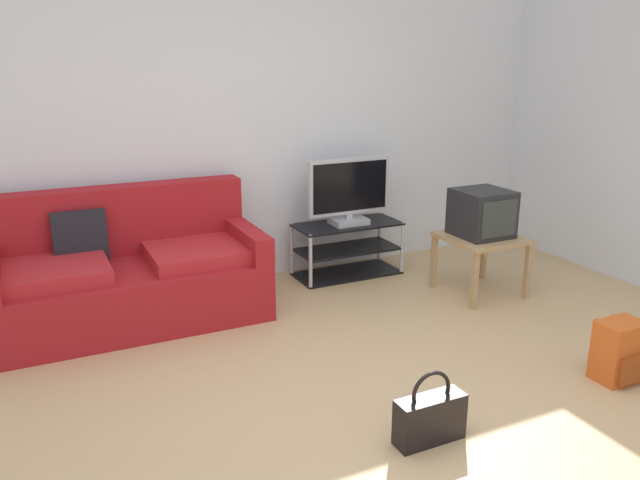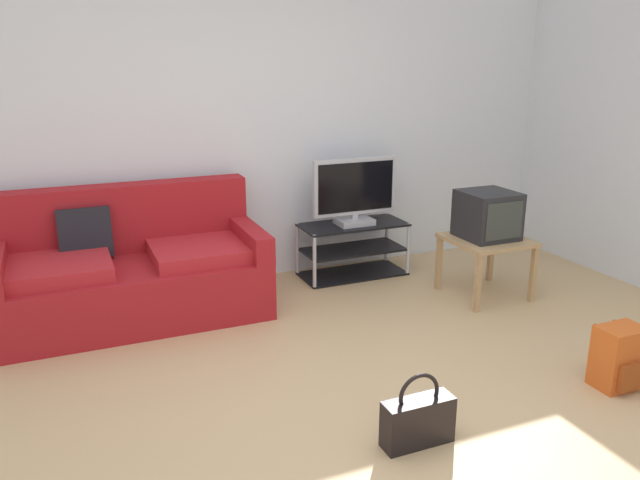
{
  "view_description": "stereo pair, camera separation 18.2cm",
  "coord_description": "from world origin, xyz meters",
  "px_view_note": "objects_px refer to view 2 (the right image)",
  "views": [
    {
      "loc": [
        -1.44,
        -2.4,
        1.82
      ],
      "look_at": [
        0.32,
        1.25,
        0.62
      ],
      "focal_mm": 35.21,
      "sensor_mm": 36.0,
      "label": 1
    },
    {
      "loc": [
        -1.27,
        -2.48,
        1.82
      ],
      "look_at": [
        0.32,
        1.25,
        0.62
      ],
      "focal_mm": 35.21,
      "sensor_mm": 36.0,
      "label": 2
    }
  ],
  "objects_px": {
    "tv_stand": "(353,249)",
    "flat_tv": "(355,192)",
    "couch": "(131,271)",
    "handbag": "(418,420)",
    "backpack": "(619,358)",
    "crt_tv": "(488,215)",
    "side_table": "(486,246)"
  },
  "relations": [
    {
      "from": "tv_stand",
      "to": "flat_tv",
      "type": "height_order",
      "value": "flat_tv"
    },
    {
      "from": "couch",
      "to": "handbag",
      "type": "bearing_deg",
      "value": -63.96
    },
    {
      "from": "flat_tv",
      "to": "backpack",
      "type": "height_order",
      "value": "flat_tv"
    },
    {
      "from": "handbag",
      "to": "backpack",
      "type": "bearing_deg",
      "value": 1.47
    },
    {
      "from": "couch",
      "to": "backpack",
      "type": "distance_m",
      "value": 3.22
    },
    {
      "from": "flat_tv",
      "to": "backpack",
      "type": "bearing_deg",
      "value": -76.18
    },
    {
      "from": "tv_stand",
      "to": "crt_tv",
      "type": "height_order",
      "value": "crt_tv"
    },
    {
      "from": "couch",
      "to": "flat_tv",
      "type": "height_order",
      "value": "flat_tv"
    },
    {
      "from": "backpack",
      "to": "side_table",
      "type": "bearing_deg",
      "value": 94.89
    },
    {
      "from": "backpack",
      "to": "couch",
      "type": "bearing_deg",
      "value": 150.25
    },
    {
      "from": "tv_stand",
      "to": "backpack",
      "type": "bearing_deg",
      "value": -76.31
    },
    {
      "from": "crt_tv",
      "to": "backpack",
      "type": "relative_size",
      "value": 1.11
    },
    {
      "from": "side_table",
      "to": "crt_tv",
      "type": "relative_size",
      "value": 1.42
    },
    {
      "from": "crt_tv",
      "to": "backpack",
      "type": "distance_m",
      "value": 1.56
    },
    {
      "from": "side_table",
      "to": "handbag",
      "type": "xyz_separation_m",
      "value": [
        -1.52,
        -1.49,
        -0.27
      ]
    },
    {
      "from": "side_table",
      "to": "handbag",
      "type": "bearing_deg",
      "value": -135.53
    },
    {
      "from": "backpack",
      "to": "handbag",
      "type": "relative_size",
      "value": 0.95
    },
    {
      "from": "couch",
      "to": "flat_tv",
      "type": "bearing_deg",
      "value": 4.08
    },
    {
      "from": "side_table",
      "to": "crt_tv",
      "type": "xyz_separation_m",
      "value": [
        -0.0,
        0.02,
        0.25
      ]
    },
    {
      "from": "flat_tv",
      "to": "tv_stand",
      "type": "bearing_deg",
      "value": 90.0
    },
    {
      "from": "crt_tv",
      "to": "handbag",
      "type": "distance_m",
      "value": 2.21
    },
    {
      "from": "crt_tv",
      "to": "handbag",
      "type": "height_order",
      "value": "crt_tv"
    },
    {
      "from": "tv_stand",
      "to": "handbag",
      "type": "relative_size",
      "value": 2.37
    },
    {
      "from": "couch",
      "to": "handbag",
      "type": "distance_m",
      "value": 2.43
    },
    {
      "from": "flat_tv",
      "to": "side_table",
      "type": "relative_size",
      "value": 1.29
    },
    {
      "from": "tv_stand",
      "to": "backpack",
      "type": "relative_size",
      "value": 2.49
    },
    {
      "from": "backpack",
      "to": "crt_tv",
      "type": "bearing_deg",
      "value": 94.97
    },
    {
      "from": "tv_stand",
      "to": "couch",
      "type": "bearing_deg",
      "value": -175.23
    },
    {
      "from": "crt_tv",
      "to": "handbag",
      "type": "bearing_deg",
      "value": -135.22
    },
    {
      "from": "tv_stand",
      "to": "crt_tv",
      "type": "distance_m",
      "value": 1.18
    },
    {
      "from": "tv_stand",
      "to": "backpack",
      "type": "distance_m",
      "value": 2.36
    },
    {
      "from": "couch",
      "to": "side_table",
      "type": "bearing_deg",
      "value": -14.76
    }
  ]
}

